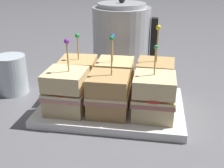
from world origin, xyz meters
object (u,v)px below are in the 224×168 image
Objects in this scene: serving_platter at (112,106)px; sandwich_back_center at (115,78)px; sandwich_back_left at (79,76)px; drinking_glass at (12,74)px; sandwich_front_left at (66,91)px; sandwich_front_center at (109,94)px; sandwich_front_right at (154,97)px; kettle_steel at (122,38)px; sandwich_back_right at (155,80)px.

sandwich_back_center reaches higher than serving_platter.
drinking_glass is at bearing 176.88° from sandwich_back_left.
sandwich_front_left is 0.09m from sandwich_front_center.
sandwich_front_right is at bearing -26.49° from sandwich_back_left.
sandwich_back_left is at bearing 89.58° from sandwich_front_left.
sandwich_front_right is 1.54× the size of drinking_glass.
sandwich_back_center is at bearing 46.40° from sandwich_front_left.
kettle_steel is (0.08, 0.33, 0.04)m from sandwich_front_left.
sandwich_front_right is (0.18, 0.00, -0.00)m from sandwich_front_left.
sandwich_front_left is 1.61× the size of drinking_glass.
drinking_glass reaches higher than serving_platter.
drinking_glass is (-0.26, -0.23, -0.05)m from kettle_steel.
kettle_steel is at bearing 93.07° from serving_platter.
drinking_glass is at bearing 178.15° from sandwich_back_center.
sandwich_front_center is 0.29m from drinking_glass.
kettle_steel is at bearing 72.29° from sandwich_back_left.
sandwich_front_right is 0.88× the size of sandwich_back_right.
sandwich_back_right reaches higher than sandwich_front_center.
sandwich_back_left is at bearing 134.45° from sandwich_front_center.
sandwich_back_center is at bearing 89.57° from sandwich_front_center.
serving_platter is 2.11× the size of sandwich_front_right.
serving_platter is 0.12m from sandwich_front_left.
sandwich_back_left is 0.86× the size of sandwich_back_right.
kettle_steel reaches higher than sandwich_front_left.
kettle_steel is at bearing 114.64° from sandwich_back_right.
sandwich_front_center reaches higher than serving_platter.
kettle_steel is (-0.02, 0.28, 0.09)m from serving_platter.
sandwich_back_center is (-0.09, 0.09, -0.00)m from sandwich_front_right.
serving_platter is 0.07m from sandwich_back_center.
serving_platter is at bearing -86.93° from kettle_steel.
serving_platter is at bearing -27.44° from sandwich_back_left.
kettle_steel is (-0.11, 0.33, 0.04)m from sandwich_front_right.
serving_platter is 2.01× the size of sandwich_front_left.
drinking_glass is (-0.18, 0.10, -0.01)m from sandwich_front_left.
sandwich_back_center is at bearing 89.33° from serving_platter.
sandwich_back_center is 0.67× the size of kettle_steel.
kettle_steel is 0.35m from drinking_glass.
sandwich_front_center is at bearing -20.54° from drinking_glass.
sandwich_back_center is (0.00, 0.09, 0.00)m from sandwich_front_center.
sandwich_front_right reaches higher than sandwich_back_left.
kettle_steel reaches higher than sandwich_back_left.
sandwich_back_right is at bearing -65.36° from kettle_steel.
sandwich_front_left reaches higher than serving_platter.
serving_platter is 0.07m from sandwich_front_center.
sandwich_back_left is (-0.09, 0.09, 0.00)m from sandwich_front_center.
sandwich_front_left is 0.13m from sandwich_back_center.
sandwich_back_left is (-0.09, 0.05, 0.05)m from serving_platter.
sandwich_front_right is (0.09, 0.00, 0.00)m from sandwich_front_center.
serving_platter is at bearing -154.85° from sandwich_back_right.
sandwich_front_right reaches higher than drinking_glass.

